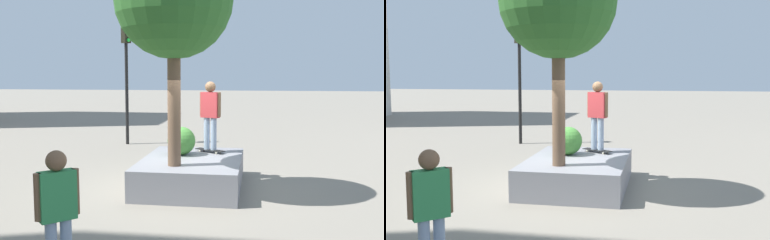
# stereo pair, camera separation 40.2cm
# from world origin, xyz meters

# --- Properties ---
(ground_plane) EXTENTS (120.00, 120.00, 0.00)m
(ground_plane) POSITION_xyz_m (0.00, 0.00, 0.00)
(ground_plane) COLOR gray
(planter_ledge) EXTENTS (3.16, 2.28, 0.67)m
(planter_ledge) POSITION_xyz_m (0.32, -0.39, 0.33)
(planter_ledge) COLOR gray
(planter_ledge) RESTS_ON ground
(plaza_tree) EXTENTS (2.49, 2.49, 4.75)m
(plaza_tree) POSITION_xyz_m (-0.53, -0.13, 4.15)
(plaza_tree) COLOR brown
(plaza_tree) RESTS_ON planter_ledge
(boxwood_shrub) EXTENTS (0.68, 0.68, 0.68)m
(boxwood_shrub) POSITION_xyz_m (0.73, -0.06, 1.01)
(boxwood_shrub) COLOR #3D7A33
(boxwood_shrub) RESTS_ON planter_ledge
(skateboard) EXTENTS (0.58, 0.80, 0.07)m
(skateboard) POSITION_xyz_m (1.15, -0.72, 0.72)
(skateboard) COLOR black
(skateboard) RESTS_ON planter_ledge
(skateboarder) EXTENTS (0.35, 0.54, 1.70)m
(skateboarder) POSITION_xyz_m (1.15, -0.72, 1.72)
(skateboarder) COLOR #8C9EB7
(skateboarder) RESTS_ON skateboard
(traffic_light_corner) EXTENTS (0.37, 0.37, 4.61)m
(traffic_light_corner) POSITION_xyz_m (6.11, 2.94, 3.14)
(traffic_light_corner) COLOR black
(traffic_light_corner) RESTS_ON ground
(passerby_with_bag) EXTENTS (0.45, 0.46, 1.69)m
(passerby_with_bag) POSITION_xyz_m (-4.57, 0.58, 0.97)
(passerby_with_bag) COLOR #8C9EB7
(passerby_with_bag) RESTS_ON ground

